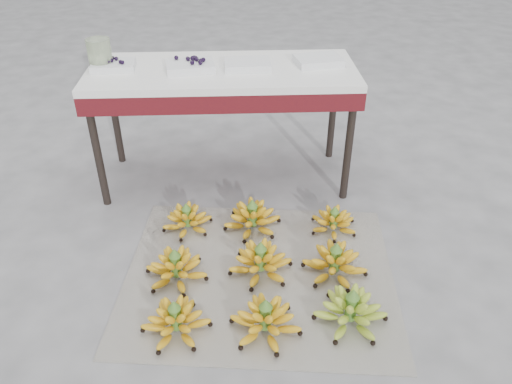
{
  "coord_description": "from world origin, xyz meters",
  "views": [
    {
      "loc": [
        -0.0,
        -1.71,
        1.63
      ],
      "look_at": [
        0.09,
        0.28,
        0.3
      ],
      "focal_mm": 35.0,
      "sensor_mm": 36.0,
      "label": 1
    }
  ],
  "objects_px": {
    "newspaper_mat": "(259,275)",
    "glass_jar": "(100,54)",
    "bunch_front_left": "(176,321)",
    "bunch_front_right": "(351,311)",
    "tray_far_left": "(113,65)",
    "bunch_mid_left": "(176,268)",
    "tray_right": "(247,64)",
    "bunch_front_center": "(265,320)",
    "bunch_back_center": "(252,218)",
    "bunch_mid_right": "(335,263)",
    "tray_left": "(190,66)",
    "vendor_table": "(223,82)",
    "tray_far_right": "(318,61)",
    "bunch_back_left": "(187,220)",
    "bunch_mid_center": "(261,262)",
    "bunch_back_right": "(334,222)"
  },
  "relations": [
    {
      "from": "bunch_mid_left",
      "to": "tray_right",
      "type": "bearing_deg",
      "value": 85.75
    },
    {
      "from": "bunch_back_center",
      "to": "bunch_back_right",
      "type": "distance_m",
      "value": 0.43
    },
    {
      "from": "bunch_mid_left",
      "to": "vendor_table",
      "type": "bearing_deg",
      "value": 93.84
    },
    {
      "from": "vendor_table",
      "to": "tray_far_right",
      "type": "distance_m",
      "value": 0.54
    },
    {
      "from": "bunch_mid_right",
      "to": "bunch_front_right",
      "type": "bearing_deg",
      "value": -68.13
    },
    {
      "from": "bunch_mid_right",
      "to": "tray_right",
      "type": "relative_size",
      "value": 1.53
    },
    {
      "from": "bunch_front_left",
      "to": "tray_far_left",
      "type": "bearing_deg",
      "value": 117.53
    },
    {
      "from": "bunch_back_center",
      "to": "bunch_mid_right",
      "type": "bearing_deg",
      "value": -51.7
    },
    {
      "from": "bunch_mid_left",
      "to": "vendor_table",
      "type": "relative_size",
      "value": 0.25
    },
    {
      "from": "bunch_front_center",
      "to": "bunch_back_center",
      "type": "height_order",
      "value": "bunch_back_center"
    },
    {
      "from": "bunch_mid_center",
      "to": "tray_far_left",
      "type": "relative_size",
      "value": 1.35
    },
    {
      "from": "bunch_back_center",
      "to": "tray_far_left",
      "type": "xyz_separation_m",
      "value": [
        -0.72,
        0.53,
        0.65
      ]
    },
    {
      "from": "tray_far_left",
      "to": "tray_left",
      "type": "xyz_separation_m",
      "value": [
        0.41,
        -0.03,
        0.0
      ]
    },
    {
      "from": "bunch_back_center",
      "to": "glass_jar",
      "type": "distance_m",
      "value": 1.19
    },
    {
      "from": "bunch_back_right",
      "to": "glass_jar",
      "type": "bearing_deg",
      "value": 160.82
    },
    {
      "from": "tray_right",
      "to": "tray_left",
      "type": "bearing_deg",
      "value": -177.5
    },
    {
      "from": "bunch_back_right",
      "to": "tray_far_left",
      "type": "height_order",
      "value": "tray_far_left"
    },
    {
      "from": "bunch_front_right",
      "to": "bunch_mid_left",
      "type": "relative_size",
      "value": 1.03
    },
    {
      "from": "tray_far_left",
      "to": "glass_jar",
      "type": "relative_size",
      "value": 1.5
    },
    {
      "from": "vendor_table",
      "to": "tray_far_left",
      "type": "relative_size",
      "value": 6.12
    },
    {
      "from": "bunch_back_right",
      "to": "vendor_table",
      "type": "distance_m",
      "value": 0.97
    },
    {
      "from": "bunch_mid_left",
      "to": "bunch_mid_center",
      "type": "relative_size",
      "value": 1.14
    },
    {
      "from": "tray_left",
      "to": "tray_far_right",
      "type": "distance_m",
      "value": 0.7
    },
    {
      "from": "newspaper_mat",
      "to": "bunch_back_right",
      "type": "xyz_separation_m",
      "value": [
        0.41,
        0.32,
        0.05
      ]
    },
    {
      "from": "bunch_front_left",
      "to": "newspaper_mat",
      "type": "bearing_deg",
      "value": 51.93
    },
    {
      "from": "tray_left",
      "to": "glass_jar",
      "type": "xyz_separation_m",
      "value": [
        -0.48,
        0.05,
        0.06
      ]
    },
    {
      "from": "newspaper_mat",
      "to": "tray_right",
      "type": "xyz_separation_m",
      "value": [
        -0.02,
        0.87,
        0.71
      ]
    },
    {
      "from": "bunch_front_left",
      "to": "glass_jar",
      "type": "relative_size",
      "value": 2.07
    },
    {
      "from": "bunch_front_center",
      "to": "bunch_mid_center",
      "type": "relative_size",
      "value": 1.18
    },
    {
      "from": "bunch_front_left",
      "to": "bunch_mid_right",
      "type": "bearing_deg",
      "value": 34.02
    },
    {
      "from": "newspaper_mat",
      "to": "glass_jar",
      "type": "distance_m",
      "value": 1.44
    },
    {
      "from": "bunch_mid_right",
      "to": "bunch_back_right",
      "type": "distance_m",
      "value": 0.33
    },
    {
      "from": "bunch_front_right",
      "to": "vendor_table",
      "type": "height_order",
      "value": "vendor_table"
    },
    {
      "from": "bunch_mid_center",
      "to": "tray_left",
      "type": "bearing_deg",
      "value": 115.92
    },
    {
      "from": "newspaper_mat",
      "to": "bunch_mid_right",
      "type": "height_order",
      "value": "bunch_mid_right"
    },
    {
      "from": "bunch_front_left",
      "to": "tray_left",
      "type": "bearing_deg",
      "value": 98.52
    },
    {
      "from": "tray_far_left",
      "to": "glass_jar",
      "type": "distance_m",
      "value": 0.09
    },
    {
      "from": "tray_left",
      "to": "glass_jar",
      "type": "bearing_deg",
      "value": 174.4
    },
    {
      "from": "vendor_table",
      "to": "glass_jar",
      "type": "height_order",
      "value": "glass_jar"
    },
    {
      "from": "vendor_table",
      "to": "tray_far_left",
      "type": "height_order",
      "value": "tray_far_left"
    },
    {
      "from": "tray_right",
      "to": "newspaper_mat",
      "type": "bearing_deg",
      "value": -88.61
    },
    {
      "from": "bunch_front_left",
      "to": "bunch_front_right",
      "type": "height_order",
      "value": "bunch_front_right"
    },
    {
      "from": "newspaper_mat",
      "to": "tray_far_right",
      "type": "height_order",
      "value": "tray_far_right"
    },
    {
      "from": "bunch_front_right",
      "to": "tray_far_left",
      "type": "xyz_separation_m",
      "value": [
        -1.1,
        1.2,
        0.65
      ]
    },
    {
      "from": "bunch_back_left",
      "to": "bunch_back_center",
      "type": "distance_m",
      "value": 0.34
    },
    {
      "from": "bunch_front_center",
      "to": "bunch_back_right",
      "type": "relative_size",
      "value": 1.38
    },
    {
      "from": "bunch_front_right",
      "to": "bunch_front_left",
      "type": "bearing_deg",
      "value": -163.73
    },
    {
      "from": "vendor_table",
      "to": "tray_right",
      "type": "bearing_deg",
      "value": -1.82
    },
    {
      "from": "tray_right",
      "to": "tray_far_left",
      "type": "bearing_deg",
      "value": 178.41
    },
    {
      "from": "bunch_mid_right",
      "to": "bunch_back_center",
      "type": "xyz_separation_m",
      "value": [
        -0.37,
        0.37,
        -0.0
      ]
    }
  ]
}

